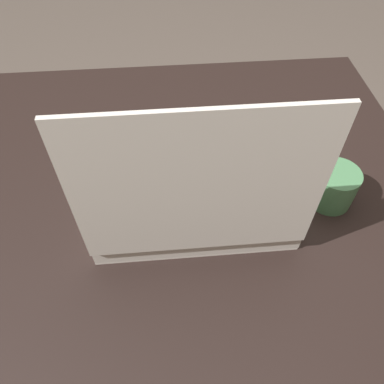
# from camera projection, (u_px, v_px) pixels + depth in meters

# --- Properties ---
(ground_plane) EXTENTS (8.00, 8.00, 0.00)m
(ground_plane) POSITION_uv_depth(u_px,v_px,m) (192.00, 329.00, 1.34)
(ground_plane) COLOR #564C44
(dining_table) EXTENTS (1.05, 1.04, 0.73)m
(dining_table) POSITION_uv_depth(u_px,v_px,m) (192.00, 226.00, 0.85)
(dining_table) COLOR black
(dining_table) RESTS_ON ground_plane
(donut_box) EXTENTS (0.38, 0.29, 0.34)m
(donut_box) POSITION_uv_depth(u_px,v_px,m) (193.00, 191.00, 0.71)
(donut_box) COLOR silver
(donut_box) RESTS_ON dining_table
(coffee_mug) EXTENTS (0.09, 0.09, 0.08)m
(coffee_mug) POSITION_uv_depth(u_px,v_px,m) (334.00, 186.00, 0.75)
(coffee_mug) COLOR #4C8456
(coffee_mug) RESTS_ON dining_table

